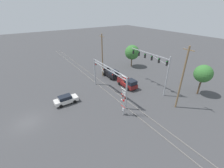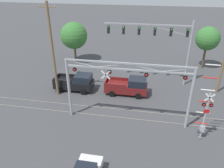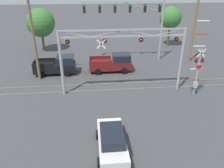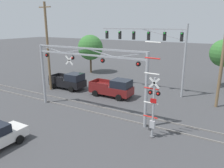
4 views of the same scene
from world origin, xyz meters
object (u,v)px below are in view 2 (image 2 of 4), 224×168
Objects in this scene: crossing_gantry at (127,83)px; pickup_truck_following at (76,82)px; traffic_signal_span at (164,39)px; utility_pole_left at (53,51)px; pickup_truck_lead at (129,86)px; crossing_signal_mast at (205,115)px; background_tree_beyond_span at (208,39)px; background_tree_far_left_verge at (74,36)px.

crossing_gantry is 9.10m from pickup_truck_following.
traffic_signal_span is at bearing 69.91° from crossing_gantry.
crossing_gantry is 1.09× the size of utility_pole_left.
crossing_gantry is at bearing -85.98° from pickup_truck_lead.
pickup_truck_following is at bearing 142.66° from crossing_gantry.
traffic_signal_span is 13.08m from utility_pole_left.
traffic_signal_span is at bearing 21.09° from pickup_truck_following.
utility_pole_left is at bearing 156.39° from crossing_gantry.
crossing_signal_mast reaches higher than background_tree_beyond_span.
background_tree_far_left_verge is at bearing 136.54° from crossing_signal_mast.
background_tree_beyond_span reaches higher than pickup_truck_following.
crossing_gantry is at bearing -37.34° from pickup_truck_following.
pickup_truck_lead is at bearing -134.61° from traffic_signal_span.
crossing_signal_mast is 15.03m from pickup_truck_following.
utility_pole_left is (-8.62, 3.77, 1.28)m from crossing_gantry.
utility_pole_left is at bearing -169.21° from pickup_truck_lead.
crossing_signal_mast is 16.40m from utility_pole_left.
crossing_signal_mast reaches higher than pickup_truck_following.
background_tree_far_left_verge is (-1.41, 10.72, -1.16)m from utility_pole_left.
utility_pole_left reaches higher than pickup_truck_lead.
crossing_gantry reaches higher than pickup_truck_lead.
pickup_truck_following is (-6.42, -0.15, -0.00)m from pickup_truck_lead.
traffic_signal_span is 9.16m from background_tree_beyond_span.
pickup_truck_following is at bearing -148.24° from background_tree_beyond_span.
crossing_signal_mast reaches higher than background_tree_far_left_verge.
background_tree_beyond_span is (10.16, 10.11, 3.47)m from pickup_truck_lead.
background_tree_beyond_span is at bearing 44.87° from pickup_truck_lead.
pickup_truck_lead and pickup_truck_following have the same top height.
traffic_signal_span reaches higher than background_tree_far_left_verge.
crossing_signal_mast is at bearing -11.36° from crossing_gantry.
pickup_truck_lead is at bearing 136.52° from crossing_signal_mast.
crossing_signal_mast is 0.66× the size of traffic_signal_span.
pickup_truck_lead is 13.69m from background_tree_far_left_verge.
background_tree_beyond_span is at bearing 31.76° from pickup_truck_following.
traffic_signal_span is at bearing -21.99° from background_tree_far_left_verge.
utility_pole_left is (-8.25, -1.57, 4.39)m from pickup_truck_lead.
crossing_gantry is 1.81× the size of background_tree_far_left_verge.
traffic_signal_span is 2.25× the size of pickup_truck_following.
crossing_signal_mast is 1.12× the size of background_tree_beyond_span.
utility_pole_left is at bearing 161.52° from crossing_signal_mast.
utility_pole_left reaches higher than background_tree_beyond_span.
traffic_signal_span is at bearing 107.77° from crossing_signal_mast.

